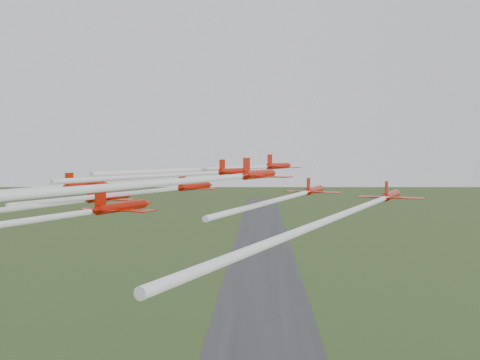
{
  "coord_description": "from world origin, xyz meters",
  "views": [
    {
      "loc": [
        -0.7,
        -91.96,
        60.07
      ],
      "look_at": [
        -4.22,
        -4.06,
        55.94
      ],
      "focal_mm": 40.0,
      "sensor_mm": 36.0,
      "label": 1
    }
  ],
  "objects_px": {
    "jet_row3_left": "(44,188)",
    "jet_row3_mid": "(203,173)",
    "jet_row3_right": "(365,206)",
    "jet_row4_left": "(64,202)",
    "jet_row2_right": "(298,194)",
    "jet_row4_right": "(217,178)",
    "jet_lead": "(247,167)",
    "jet_row2_left": "(165,190)"
  },
  "relations": [
    {
      "from": "jet_row2_right",
      "to": "jet_row2_left",
      "type": "bearing_deg",
      "value": -177.69
    },
    {
      "from": "jet_row3_left",
      "to": "jet_row4_left",
      "type": "relative_size",
      "value": 1.0
    },
    {
      "from": "jet_row4_right",
      "to": "jet_row3_right",
      "type": "bearing_deg",
      "value": 38.7
    },
    {
      "from": "jet_row3_right",
      "to": "jet_row4_right",
      "type": "height_order",
      "value": "jet_row4_right"
    },
    {
      "from": "jet_row2_right",
      "to": "jet_row3_right",
      "type": "distance_m",
      "value": 24.21
    },
    {
      "from": "jet_lead",
      "to": "jet_row4_left",
      "type": "relative_size",
      "value": 1.16
    },
    {
      "from": "jet_row3_mid",
      "to": "jet_row4_left",
      "type": "distance_m",
      "value": 19.27
    },
    {
      "from": "jet_lead",
      "to": "jet_row3_right",
      "type": "bearing_deg",
      "value": -43.2
    },
    {
      "from": "jet_row2_left",
      "to": "jet_row4_right",
      "type": "xyz_separation_m",
      "value": [
        11.45,
        -34.51,
        3.42
      ]
    },
    {
      "from": "jet_row3_left",
      "to": "jet_row3_mid",
      "type": "xyz_separation_m",
      "value": [
        26.38,
        -7.94,
        2.75
      ]
    },
    {
      "from": "jet_row3_left",
      "to": "jet_row4_left",
      "type": "bearing_deg",
      "value": -38.45
    },
    {
      "from": "jet_row4_left",
      "to": "jet_row4_right",
      "type": "xyz_separation_m",
      "value": [
        20.89,
        -14.15,
        3.78
      ]
    },
    {
      "from": "jet_row3_mid",
      "to": "jet_row4_right",
      "type": "height_order",
      "value": "jet_row4_right"
    },
    {
      "from": "jet_row3_right",
      "to": "jet_row4_left",
      "type": "distance_m",
      "value": 37.76
    },
    {
      "from": "jet_row3_right",
      "to": "jet_row4_left",
      "type": "relative_size",
      "value": 1.27
    },
    {
      "from": "jet_row2_left",
      "to": "jet_row4_left",
      "type": "relative_size",
      "value": 0.96
    },
    {
      "from": "jet_row2_left",
      "to": "jet_row3_right",
      "type": "distance_m",
      "value": 40.42
    },
    {
      "from": "jet_row3_left",
      "to": "jet_row3_right",
      "type": "xyz_separation_m",
      "value": [
        45.83,
        -25.89,
        -0.13
      ]
    },
    {
      "from": "jet_row2_left",
      "to": "jet_lead",
      "type": "bearing_deg",
      "value": 46.88
    },
    {
      "from": "jet_row3_right",
      "to": "jet_row4_right",
      "type": "bearing_deg",
      "value": -140.69
    },
    {
      "from": "jet_row2_right",
      "to": "jet_row4_left",
      "type": "distance_m",
      "value": 33.91
    },
    {
      "from": "jet_lead",
      "to": "jet_row4_right",
      "type": "distance_m",
      "value": 40.2
    },
    {
      "from": "jet_lead",
      "to": "jet_row4_left",
      "type": "distance_m",
      "value": 34.81
    },
    {
      "from": "jet_row3_left",
      "to": "jet_row3_mid",
      "type": "relative_size",
      "value": 1.2
    },
    {
      "from": "jet_row2_right",
      "to": "jet_row3_mid",
      "type": "bearing_deg",
      "value": -138.96
    },
    {
      "from": "jet_lead",
      "to": "jet_row3_mid",
      "type": "xyz_separation_m",
      "value": [
        -5.77,
        -17.71,
        -0.39
      ]
    },
    {
      "from": "jet_row2_left",
      "to": "jet_row3_mid",
      "type": "height_order",
      "value": "jet_row3_mid"
    },
    {
      "from": "jet_row2_right",
      "to": "jet_row3_left",
      "type": "xyz_separation_m",
      "value": [
        -40.26,
        2.34,
        0.68
      ]
    },
    {
      "from": "jet_row4_left",
      "to": "jet_row4_right",
      "type": "relative_size",
      "value": 1.02
    },
    {
      "from": "jet_row3_mid",
      "to": "jet_row4_right",
      "type": "bearing_deg",
      "value": -54.35
    },
    {
      "from": "jet_row3_left",
      "to": "jet_row3_right",
      "type": "bearing_deg",
      "value": -7.81
    },
    {
      "from": "jet_row3_mid",
      "to": "jet_row4_right",
      "type": "distance_m",
      "value": 22.77
    },
    {
      "from": "jet_lead",
      "to": "jet_row4_right",
      "type": "xyz_separation_m",
      "value": [
        -1.92,
        -40.16,
        -0.12
      ]
    },
    {
      "from": "jet_lead",
      "to": "jet_row2_right",
      "type": "relative_size",
      "value": 1.1
    },
    {
      "from": "jet_row2_left",
      "to": "jet_row3_left",
      "type": "bearing_deg",
      "value": -143.6
    },
    {
      "from": "jet_row3_left",
      "to": "jet_row4_left",
      "type": "distance_m",
      "value": 18.74
    },
    {
      "from": "jet_row2_right",
      "to": "jet_row3_right",
      "type": "bearing_deg",
      "value": -57.63
    },
    {
      "from": "jet_row3_left",
      "to": "jet_row4_left",
      "type": "xyz_separation_m",
      "value": [
        9.34,
        -16.23,
        -0.75
      ]
    },
    {
      "from": "jet_row2_left",
      "to": "jet_row3_mid",
      "type": "bearing_deg",
      "value": -33.8
    },
    {
      "from": "jet_row3_left",
      "to": "jet_row4_right",
      "type": "xyz_separation_m",
      "value": [
        30.23,
        -30.38,
        3.02
      ]
    },
    {
      "from": "jet_row2_right",
      "to": "jet_row3_mid",
      "type": "height_order",
      "value": "jet_row3_mid"
    },
    {
      "from": "jet_row3_mid",
      "to": "jet_row3_right",
      "type": "bearing_deg",
      "value": -16.78
    }
  ]
}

